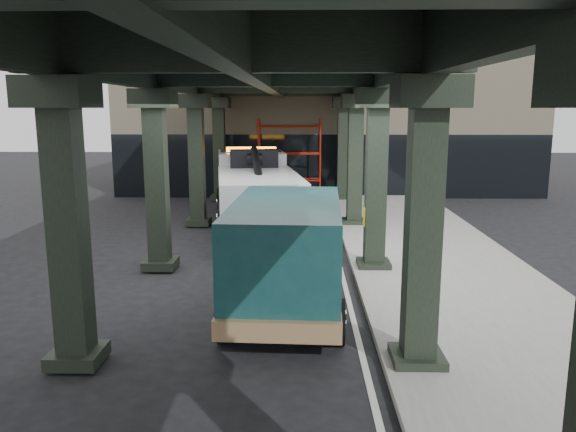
# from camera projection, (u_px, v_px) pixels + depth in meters

# --- Properties ---
(ground) EXTENTS (90.00, 90.00, 0.00)m
(ground) POSITION_uv_depth(u_px,v_px,m) (278.00, 293.00, 13.84)
(ground) COLOR black
(ground) RESTS_ON ground
(sidewalk) EXTENTS (5.00, 40.00, 0.15)m
(sidewalk) POSITION_uv_depth(u_px,v_px,m) (441.00, 269.00, 15.69)
(sidewalk) COLOR gray
(sidewalk) RESTS_ON ground
(lane_stripe) EXTENTS (0.12, 38.00, 0.01)m
(lane_stripe) POSITION_uv_depth(u_px,v_px,m) (341.00, 271.00, 15.76)
(lane_stripe) COLOR silver
(lane_stripe) RESTS_ON ground
(viaduct) EXTENTS (7.40, 32.00, 6.40)m
(viaduct) POSITION_uv_depth(u_px,v_px,m) (265.00, 71.00, 14.78)
(viaduct) COLOR black
(viaduct) RESTS_ON ground
(building) EXTENTS (22.00, 10.00, 8.00)m
(building) POSITION_uv_depth(u_px,v_px,m) (326.00, 117.00, 32.67)
(building) COLOR #C6B793
(building) RESTS_ON ground
(scaffolding) EXTENTS (3.08, 0.88, 4.00)m
(scaffolding) POSITION_uv_depth(u_px,v_px,m) (290.00, 157.00, 27.81)
(scaffolding) COLOR #AA1D0D
(scaffolding) RESTS_ON ground
(tow_truck) EXTENTS (3.90, 9.70, 3.10)m
(tow_truck) POSITION_uv_depth(u_px,v_px,m) (255.00, 189.00, 21.01)
(tow_truck) COLOR black
(tow_truck) RESTS_ON ground
(towed_van) EXTENTS (2.73, 6.31, 2.52)m
(towed_van) POSITION_uv_depth(u_px,v_px,m) (288.00, 250.00, 12.62)
(towed_van) COLOR #113B3E
(towed_van) RESTS_ON ground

